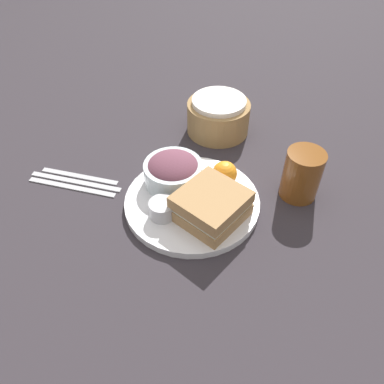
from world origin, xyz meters
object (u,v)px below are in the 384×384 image
Objects in this scene: sandwich at (211,206)px; fork at (72,187)px; bread_basket at (218,116)px; spoon at (80,176)px; plate at (192,202)px; drink_glass at (302,175)px; dressing_cup at (162,209)px; salad_bowl at (173,171)px; knife at (76,181)px.

sandwich is 0.31m from fork.
bread_basket is 0.36m from spoon.
plate is 2.56× the size of drink_glass.
plate is 1.36× the size of fork.
fork is (-0.19, -0.33, -0.04)m from bread_basket.
spoon is (-0.23, 0.03, -0.03)m from dressing_cup.
drink_glass reaches higher than dressing_cup.
drink_glass is 0.27m from bread_basket.
bread_basket reaches higher than dressing_cup.
fork is (-0.19, -0.10, -0.04)m from salad_bowl.
dressing_cup is at bearing -116.50° from plate.
fork is at bearing 90.00° from spoon.
plate is at bearing 180.00° from knife.
fork is 1.11× the size of spoon.
drink_glass is 0.59× the size of spoon.
knife is (-0.25, -0.05, -0.01)m from plate.
drink_glass is 0.47m from spoon.
plate is 0.07m from dressing_cup.
dressing_cup is 0.24× the size of knife.
bread_basket is 0.77× the size of fork.
drink_glass reaches higher than fork.
salad_bowl is at bearing 153.77° from sandwich.
bread_basket is 0.85× the size of spoon.
fork is at bearing -155.78° from drink_glass.
salad_bowl is at bearing 105.60° from dressing_cup.
plate reaches higher than knife.
sandwich is 1.36× the size of drink_glass.
drink_glass is 0.51× the size of knife.
fork is at bearing -164.67° from plate.
spoon is (-0.20, -0.06, -0.04)m from salad_bowl.
dressing_cup is 0.33m from bread_basket.
drink_glass is at bearing -29.42° from bread_basket.
drink_glass is (0.21, 0.19, 0.02)m from dressing_cup.
bread_basket reaches higher than fork.
dressing_cup is at bearing -85.47° from bread_basket.
knife is at bearing -175.07° from sandwich.
fork is (-0.43, -0.19, -0.05)m from drink_glass.
sandwich is 1.19× the size of salad_bowl.
sandwich reaches higher than fork.
sandwich is at bearing 24.85° from dressing_cup.
sandwich is 0.12m from salad_bowl.
bread_basket reaches higher than sandwich.
drink_glass reaches higher than knife.
dressing_cup is at bearing 165.48° from knife.
dressing_cup is (-0.08, -0.04, -0.01)m from sandwich.
fork is at bearing -120.41° from bread_basket.
knife is 0.02m from spoon.
salad_bowl is at bearing -158.02° from drink_glass.
drink_glass is 0.48m from fork.
dressing_cup reaches higher than fork.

